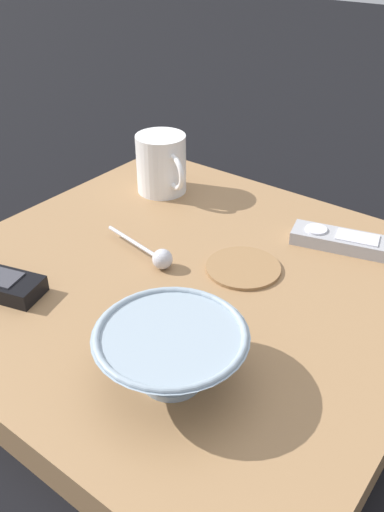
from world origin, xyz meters
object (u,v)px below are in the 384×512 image
(teaspoon, at_px, (158,256))
(coffee_mug, at_px, (162,164))
(tv_remote_near, at_px, (343,241))
(cereal_bowl, at_px, (171,353))
(drink_coaster, at_px, (243,268))

(teaspoon, bearing_deg, coffee_mug, -141.48)
(coffee_mug, relative_size, tv_remote_near, 0.74)
(cereal_bowl, relative_size, teaspoon, 1.20)
(coffee_mug, xyz_separation_m, tv_remote_near, (-0.02, 0.34, -0.04))
(coffee_mug, bearing_deg, teaspoon, 38.52)
(cereal_bowl, distance_m, drink_coaster, 0.24)
(teaspoon, height_order, drink_coaster, teaspoon)
(teaspoon, relative_size, drink_coaster, 1.29)
(tv_remote_near, bearing_deg, drink_coaster, -31.61)
(drink_coaster, bearing_deg, tv_remote_near, 148.39)
(coffee_mug, xyz_separation_m, teaspoon, (0.19, 0.15, -0.04))
(cereal_bowl, height_order, teaspoon, cereal_bowl)
(cereal_bowl, bearing_deg, coffee_mug, -138.85)
(coffee_mug, height_order, tv_remote_near, coffee_mug)
(teaspoon, distance_m, tv_remote_near, 0.28)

